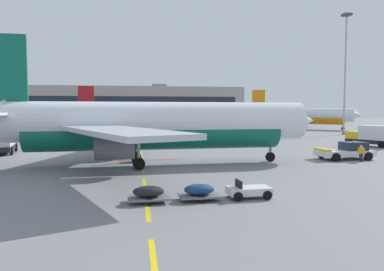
# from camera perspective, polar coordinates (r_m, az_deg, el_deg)

# --- Properties ---
(ground) EXTENTS (400.00, 400.00, 0.00)m
(ground) POSITION_cam_1_polar(r_m,az_deg,el_deg) (62.54, 12.58, -1.16)
(ground) COLOR slate
(apron_paint_markings) EXTENTS (8.00, 94.62, 0.01)m
(apron_paint_markings) POSITION_cam_1_polar(r_m,az_deg,el_deg) (55.87, -7.99, -1.69)
(apron_paint_markings) COLOR yellow
(apron_paint_markings) RESTS_ON ground
(airliner_foreground) EXTENTS (34.79, 34.58, 12.20)m
(airliner_foreground) POSITION_cam_1_polar(r_m,az_deg,el_deg) (36.39, -6.28, 1.63)
(airliner_foreground) COLOR white
(airliner_foreground) RESTS_ON ground
(pushback_tug) EXTENTS (6.13, 3.43, 2.08)m
(pushback_tug) POSITION_cam_1_polar(r_m,az_deg,el_deg) (44.12, 22.67, -2.23)
(pushback_tug) COLOR silver
(pushback_tug) RESTS_ON ground
(airliner_mid_left) EXTENTS (35.54, 35.26, 12.46)m
(airliner_mid_left) POSITION_cam_1_polar(r_m,az_deg,el_deg) (111.13, -8.88, 3.10)
(airliner_mid_left) COLOR white
(airliner_mid_left) RESTS_ON ground
(airliner_far_center) EXTENTS (29.10, 27.87, 11.89)m
(airliner_far_center) POSITION_cam_1_polar(r_m,az_deg,el_deg) (113.37, 16.25, 2.91)
(airliner_far_center) COLOR silver
(airliner_far_center) RESTS_ON ground
(catering_truck) EXTENTS (3.62, 7.32, 3.14)m
(catering_truck) POSITION_cam_1_polar(r_m,az_deg,el_deg) (51.76, -27.13, -0.68)
(catering_truck) COLOR black
(catering_truck) RESTS_ON ground
(fuel_service_truck) EXTENTS (5.27, 7.33, 3.14)m
(fuel_service_truck) POSITION_cam_1_polar(r_m,az_deg,el_deg) (61.46, 26.04, -0.01)
(fuel_service_truck) COLOR black
(fuel_service_truck) RESTS_ON ground
(baggage_train) EXTENTS (8.65, 1.87, 1.14)m
(baggage_train) POSITION_cam_1_polar(r_m,az_deg,el_deg) (22.24, 1.20, -8.63)
(baggage_train) COLOR silver
(baggage_train) RESTS_ON ground
(ground_crew_worker) EXTENTS (0.55, 0.48, 1.72)m
(ground_crew_worker) POSITION_cam_1_polar(r_m,az_deg,el_deg) (42.54, 24.60, -2.38)
(ground_crew_worker) COLOR #191E38
(ground_crew_worker) RESTS_ON ground
(apron_light_mast_far) EXTENTS (1.80, 1.80, 26.71)m
(apron_light_mast_far) POSITION_cam_1_polar(r_m,az_deg,el_deg) (90.34, 22.56, 10.61)
(apron_light_mast_far) COLOR slate
(apron_light_mast_far) RESTS_ON ground
(terminal_satellite) EXTENTS (98.31, 24.28, 16.79)m
(terminal_satellite) POSITION_cam_1_polar(r_m,az_deg,el_deg) (160.63, -10.34, 4.56)
(terminal_satellite) COLOR #9E998E
(terminal_satellite) RESTS_ON ground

